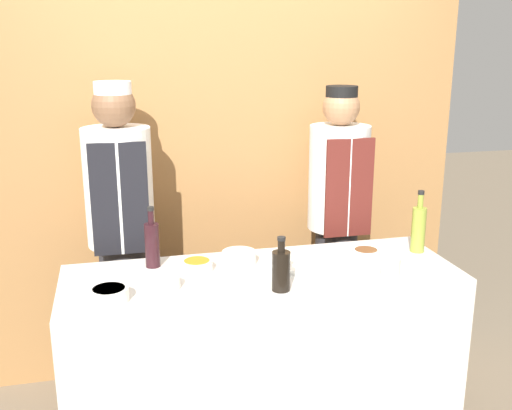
{
  "coord_description": "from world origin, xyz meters",
  "views": [
    {
      "loc": [
        -0.62,
        -2.42,
        1.95
      ],
      "look_at": [
        0.0,
        0.12,
        1.23
      ],
      "focal_mm": 42.0,
      "sensor_mm": 36.0,
      "label": 1
    }
  ],
  "objects_px": {
    "sauce_bowl_purple": "(239,257)",
    "chef_right": "(337,224)",
    "cup_cream": "(390,268)",
    "chef_left": "(122,236)",
    "cutting_board": "(304,263)",
    "bottle_wine": "(152,243)",
    "sauce_bowl_green": "(109,294)",
    "sauce_bowl_red": "(166,282)",
    "sauce_bowl_brown": "(366,253)",
    "sauce_bowl_orange": "(197,265)",
    "bottle_oil": "(419,228)",
    "bottle_soy": "(281,269)"
  },
  "relations": [
    {
      "from": "sauce_bowl_green",
      "to": "chef_left",
      "type": "xyz_separation_m",
      "value": [
        0.07,
        0.78,
        -0.02
      ]
    },
    {
      "from": "bottle_wine",
      "to": "sauce_bowl_red",
      "type": "bearing_deg",
      "value": -82.92
    },
    {
      "from": "bottle_oil",
      "to": "bottle_wine",
      "type": "height_order",
      "value": "bottle_oil"
    },
    {
      "from": "bottle_wine",
      "to": "chef_right",
      "type": "distance_m",
      "value": 1.16
    },
    {
      "from": "sauce_bowl_green",
      "to": "chef_right",
      "type": "bearing_deg",
      "value": 31.65
    },
    {
      "from": "sauce_bowl_orange",
      "to": "sauce_bowl_red",
      "type": "bearing_deg",
      "value": -133.71
    },
    {
      "from": "sauce_bowl_green",
      "to": "sauce_bowl_purple",
      "type": "xyz_separation_m",
      "value": [
        0.59,
        0.28,
        0.0
      ]
    },
    {
      "from": "bottle_soy",
      "to": "bottle_wine",
      "type": "height_order",
      "value": "bottle_wine"
    },
    {
      "from": "sauce_bowl_green",
      "to": "bottle_oil",
      "type": "height_order",
      "value": "bottle_oil"
    },
    {
      "from": "sauce_bowl_red",
      "to": "sauce_bowl_brown",
      "type": "bearing_deg",
      "value": 8.0
    },
    {
      "from": "sauce_bowl_red",
      "to": "sauce_bowl_brown",
      "type": "height_order",
      "value": "sauce_bowl_red"
    },
    {
      "from": "chef_right",
      "to": "chef_left",
      "type": "bearing_deg",
      "value": -180.0
    },
    {
      "from": "sauce_bowl_green",
      "to": "bottle_wine",
      "type": "bearing_deg",
      "value": 59.69
    },
    {
      "from": "sauce_bowl_orange",
      "to": "cup_cream",
      "type": "relative_size",
      "value": 1.51
    },
    {
      "from": "cutting_board",
      "to": "cup_cream",
      "type": "xyz_separation_m",
      "value": [
        0.31,
        -0.24,
        0.04
      ]
    },
    {
      "from": "cutting_board",
      "to": "chef_right",
      "type": "bearing_deg",
      "value": 56.58
    },
    {
      "from": "sauce_bowl_orange",
      "to": "cutting_board",
      "type": "relative_size",
      "value": 0.4
    },
    {
      "from": "cutting_board",
      "to": "chef_left",
      "type": "height_order",
      "value": "chef_left"
    },
    {
      "from": "sauce_bowl_purple",
      "to": "sauce_bowl_brown",
      "type": "bearing_deg",
      "value": -6.87
    },
    {
      "from": "chef_left",
      "to": "bottle_oil",
      "type": "bearing_deg",
      "value": -21.17
    },
    {
      "from": "cup_cream",
      "to": "chef_left",
      "type": "xyz_separation_m",
      "value": [
        -1.12,
        0.83,
        -0.03
      ]
    },
    {
      "from": "sauce_bowl_purple",
      "to": "chef_left",
      "type": "bearing_deg",
      "value": 136.02
    },
    {
      "from": "sauce_bowl_green",
      "to": "bottle_wine",
      "type": "relative_size",
      "value": 0.55
    },
    {
      "from": "bottle_soy",
      "to": "bottle_wine",
      "type": "relative_size",
      "value": 0.82
    },
    {
      "from": "bottle_wine",
      "to": "chef_right",
      "type": "relative_size",
      "value": 0.17
    },
    {
      "from": "sauce_bowl_orange",
      "to": "chef_left",
      "type": "height_order",
      "value": "chef_left"
    },
    {
      "from": "sauce_bowl_purple",
      "to": "bottle_oil",
      "type": "distance_m",
      "value": 0.89
    },
    {
      "from": "sauce_bowl_orange",
      "to": "cup_cream",
      "type": "height_order",
      "value": "cup_cream"
    },
    {
      "from": "bottle_soy",
      "to": "chef_right",
      "type": "relative_size",
      "value": 0.14
    },
    {
      "from": "sauce_bowl_purple",
      "to": "bottle_oil",
      "type": "relative_size",
      "value": 0.52
    },
    {
      "from": "sauce_bowl_green",
      "to": "chef_right",
      "type": "height_order",
      "value": "chef_right"
    },
    {
      "from": "cup_cream",
      "to": "sauce_bowl_red",
      "type": "bearing_deg",
      "value": 172.72
    },
    {
      "from": "sauce_bowl_purple",
      "to": "bottle_oil",
      "type": "bearing_deg",
      "value": -2.72
    },
    {
      "from": "chef_right",
      "to": "bottle_wine",
      "type": "bearing_deg",
      "value": -157.51
    },
    {
      "from": "sauce_bowl_brown",
      "to": "chef_right",
      "type": "distance_m",
      "value": 0.58
    },
    {
      "from": "sauce_bowl_brown",
      "to": "sauce_bowl_purple",
      "type": "bearing_deg",
      "value": 173.13
    },
    {
      "from": "sauce_bowl_brown",
      "to": "sauce_bowl_purple",
      "type": "height_order",
      "value": "sauce_bowl_purple"
    },
    {
      "from": "cutting_board",
      "to": "chef_left",
      "type": "bearing_deg",
      "value": 143.82
    },
    {
      "from": "sauce_bowl_purple",
      "to": "chef_right",
      "type": "relative_size",
      "value": 0.09
    },
    {
      "from": "sauce_bowl_red",
      "to": "bottle_oil",
      "type": "distance_m",
      "value": 1.26
    },
    {
      "from": "sauce_bowl_red",
      "to": "sauce_bowl_orange",
      "type": "bearing_deg",
      "value": 46.29
    },
    {
      "from": "sauce_bowl_brown",
      "to": "chef_right",
      "type": "height_order",
      "value": "chef_right"
    },
    {
      "from": "sauce_bowl_purple",
      "to": "bottle_wine",
      "type": "relative_size",
      "value": 0.56
    },
    {
      "from": "sauce_bowl_brown",
      "to": "sauce_bowl_green",
      "type": "distance_m",
      "value": 1.21
    },
    {
      "from": "bottle_wine",
      "to": "sauce_bowl_brown",
      "type": "bearing_deg",
      "value": -7.58
    },
    {
      "from": "sauce_bowl_brown",
      "to": "chef_left",
      "type": "distance_m",
      "value": 1.26
    },
    {
      "from": "cup_cream",
      "to": "chef_right",
      "type": "relative_size",
      "value": 0.05
    },
    {
      "from": "chef_left",
      "to": "cup_cream",
      "type": "bearing_deg",
      "value": -36.57
    },
    {
      "from": "bottle_oil",
      "to": "chef_left",
      "type": "xyz_separation_m",
      "value": [
        -1.41,
        0.54,
        -0.11
      ]
    },
    {
      "from": "sauce_bowl_purple",
      "to": "chef_left",
      "type": "distance_m",
      "value": 0.72
    }
  ]
}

